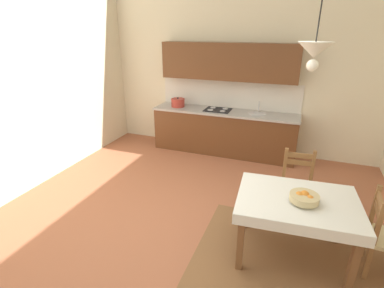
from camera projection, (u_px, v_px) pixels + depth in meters
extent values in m
cube|color=#A86042|center=(185.00, 235.00, 3.79)|extent=(6.12, 6.65, 0.10)
cube|color=beige|center=(243.00, 45.00, 5.65)|extent=(6.12, 0.12, 4.28)
cube|color=brown|center=(289.00, 260.00, 3.31)|extent=(2.10, 1.60, 0.01)
cube|color=brown|center=(224.00, 133.00, 6.03)|extent=(2.90, 0.60, 0.86)
cube|color=#ADA8A3|center=(224.00, 112.00, 5.86)|extent=(2.93, 0.63, 0.04)
cube|color=silver|center=(229.00, 94.00, 6.01)|extent=(2.90, 0.01, 0.55)
cube|color=brown|center=(228.00, 62.00, 5.62)|extent=(2.67, 0.34, 0.70)
cube|color=black|center=(220.00, 155.00, 5.94)|extent=(2.86, 0.02, 0.09)
cylinder|color=silver|center=(257.00, 114.00, 5.65)|extent=(0.34, 0.34, 0.02)
cylinder|color=silver|center=(259.00, 107.00, 5.73)|extent=(0.02, 0.02, 0.22)
cube|color=black|center=(218.00, 110.00, 5.90)|extent=(0.52, 0.42, 0.01)
cylinder|color=silver|center=(210.00, 110.00, 5.86)|extent=(0.11, 0.11, 0.01)
cylinder|color=silver|center=(223.00, 111.00, 5.77)|extent=(0.11, 0.11, 0.01)
cylinder|color=silver|center=(213.00, 108.00, 6.03)|extent=(0.11, 0.11, 0.01)
cylinder|color=silver|center=(225.00, 109.00, 5.94)|extent=(0.11, 0.11, 0.01)
cylinder|color=#B2382D|center=(178.00, 103.00, 6.14)|extent=(0.28, 0.28, 0.15)
cylinder|color=#B2382D|center=(178.00, 99.00, 6.11)|extent=(0.29, 0.29, 0.02)
sphere|color=black|center=(178.00, 98.00, 6.10)|extent=(0.04, 0.04, 0.04)
cube|color=brown|center=(298.00, 200.00, 3.12)|extent=(1.27, 0.95, 0.02)
cube|color=brown|center=(241.00, 241.00, 3.07)|extent=(0.08, 0.08, 0.73)
cube|color=brown|center=(354.00, 263.00, 2.79)|extent=(0.08, 0.08, 0.73)
cube|color=brown|center=(248.00, 203.00, 3.73)|extent=(0.08, 0.08, 0.73)
cube|color=brown|center=(340.00, 217.00, 3.45)|extent=(0.08, 0.08, 0.73)
cube|color=silver|center=(298.00, 199.00, 3.11)|extent=(1.33, 1.02, 0.00)
cube|color=silver|center=(300.00, 230.00, 2.73)|extent=(1.26, 0.10, 0.12)
cube|color=silver|center=(296.00, 183.00, 3.55)|extent=(1.26, 0.10, 0.12)
cube|color=silver|center=(239.00, 195.00, 3.30)|extent=(0.08, 0.92, 0.12)
cube|color=silver|center=(362.00, 214.00, 2.97)|extent=(0.08, 0.92, 0.12)
cube|color=#D1BC89|center=(297.00, 189.00, 3.94)|extent=(0.46, 0.46, 0.04)
cube|color=olive|center=(310.00, 212.00, 3.82)|extent=(0.05, 0.05, 0.41)
cube|color=olive|center=(281.00, 208.00, 3.91)|extent=(0.05, 0.05, 0.41)
cube|color=olive|center=(310.00, 182.00, 4.05)|extent=(0.05, 0.05, 0.93)
cube|color=olive|center=(283.00, 178.00, 4.13)|extent=(0.05, 0.05, 0.93)
cube|color=olive|center=(300.00, 156.00, 3.95)|extent=(0.32, 0.05, 0.07)
cube|color=olive|center=(299.00, 163.00, 3.99)|extent=(0.32, 0.05, 0.07)
cube|color=olive|center=(370.00, 222.00, 3.20)|extent=(0.05, 0.05, 0.93)
cube|color=olive|center=(373.00, 243.00, 2.90)|extent=(0.05, 0.05, 0.93)
cube|color=olive|center=(380.00, 201.00, 2.91)|extent=(0.05, 0.32, 0.07)
cube|color=olive|center=(378.00, 210.00, 2.95)|extent=(0.05, 0.32, 0.07)
cylinder|color=tan|center=(304.00, 202.00, 3.04)|extent=(0.17, 0.17, 0.02)
cylinder|color=tan|center=(304.00, 198.00, 3.02)|extent=(0.30, 0.30, 0.07)
sphere|color=orange|center=(299.00, 196.00, 3.05)|extent=(0.09, 0.09, 0.09)
sphere|color=orange|center=(310.00, 199.00, 2.99)|extent=(0.08, 0.08, 0.08)
sphere|color=orange|center=(304.00, 195.00, 3.05)|extent=(0.10, 0.10, 0.10)
cylinder|color=black|center=(321.00, 11.00, 2.53)|extent=(0.01, 0.01, 0.57)
cone|color=silver|center=(315.00, 50.00, 2.65)|extent=(0.32, 0.32, 0.14)
sphere|color=white|center=(312.00, 65.00, 2.70)|extent=(0.11, 0.11, 0.11)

